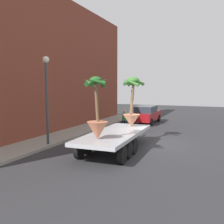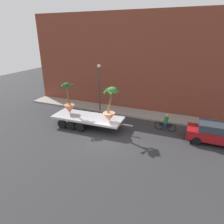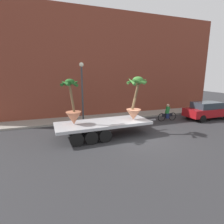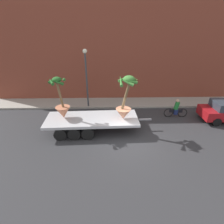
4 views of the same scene
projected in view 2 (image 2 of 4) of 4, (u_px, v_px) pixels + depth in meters
ground_plane at (106, 140)px, 15.43m from camera, size 60.00×60.00×0.00m
sidewalk at (130, 112)px, 20.64m from camera, size 24.00×2.20×0.15m
building_facade at (137, 63)px, 20.31m from camera, size 24.00×1.20×9.86m
flatbed_trailer at (85, 118)px, 17.40m from camera, size 7.23×2.48×0.98m
potted_palm_rear at (110, 107)px, 15.86m from camera, size 1.37×1.40×2.93m
potted_palm_middle at (69, 103)px, 17.65m from camera, size 1.20×1.14×2.82m
cyclist at (166, 123)px, 16.66m from camera, size 1.84×0.36×1.54m
parked_car at (218, 133)px, 14.63m from camera, size 4.44×1.84×1.58m
street_lamp at (99, 82)px, 19.90m from camera, size 0.36×0.36×4.83m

